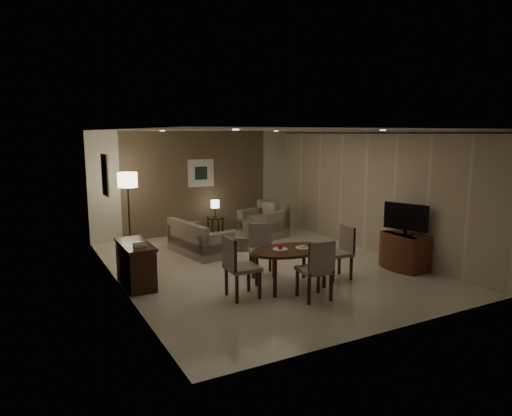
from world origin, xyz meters
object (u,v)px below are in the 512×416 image
chair_far (262,250)px  floor_lamp (129,210)px  chair_right (337,253)px  sofa (200,237)px  chair_near (314,269)px  armchair (264,220)px  tv_cabinet (405,251)px  chair_left (243,267)px  side_table (215,226)px  dining_table (290,268)px  console_desk (136,264)px

chair_far → floor_lamp: 3.72m
chair_right → sofa: size_ratio=0.61×
chair_near → sofa: (-0.60, 3.49, -0.12)m
armchair → floor_lamp: floor_lamp is taller
tv_cabinet → chair_near: 2.59m
chair_left → floor_lamp: floor_lamp is taller
chair_near → armchair: chair_near is taller
chair_left → armchair: chair_left is taller
chair_far → floor_lamp: size_ratio=0.54×
side_table → sofa: bearing=-123.6°
sofa → armchair: bearing=-78.1°
dining_table → tv_cabinet: bearing=-3.2°
chair_far → side_table: size_ratio=2.03×
side_table → floor_lamp: 2.40m
tv_cabinet → floor_lamp: 6.12m
dining_table → chair_near: size_ratio=1.45×
chair_near → chair_left: size_ratio=0.97×
console_desk → sofa: size_ratio=0.76×
chair_left → chair_right: bearing=-87.0°
dining_table → armchair: bearing=67.7°
armchair → floor_lamp: bearing=-116.3°
chair_far → sofa: bearing=123.0°
chair_near → side_table: (0.46, 5.08, -0.26)m
dining_table → chair_near: chair_near is taller
console_desk → chair_left: bearing=-45.7°
chair_right → sofa: (-1.57, 2.82, -0.11)m
tv_cabinet → chair_right: 1.57m
chair_left → sofa: 2.92m
chair_near → chair_far: 1.50m
chair_left → chair_right: size_ratio=1.05×
chair_left → side_table: size_ratio=2.17×
chair_right → sofa: bearing=-145.7°
tv_cabinet → dining_table: bearing=176.8°
console_desk → chair_far: size_ratio=1.27×
dining_table → chair_far: chair_far is taller
tv_cabinet → side_table: bearing=114.5°
tv_cabinet → chair_right: chair_right is taller
chair_right → chair_far: bearing=-121.4°
chair_near → floor_lamp: 5.13m
chair_far → sofa: size_ratio=0.60×
dining_table → sofa: 2.89m
chair_near → floor_lamp: bearing=-63.2°
armchair → side_table: bearing=-146.3°
dining_table → chair_near: 0.68m
dining_table → sofa: (-0.57, 2.83, 0.03)m
dining_table → chair_left: (-0.95, -0.06, 0.17)m
chair_near → chair_left: bearing=-25.7°
console_desk → side_table: console_desk is taller
console_desk → dining_table: 2.70m
chair_left → tv_cabinet: bearing=-90.5°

